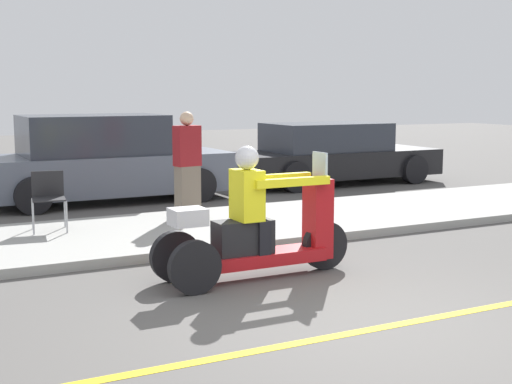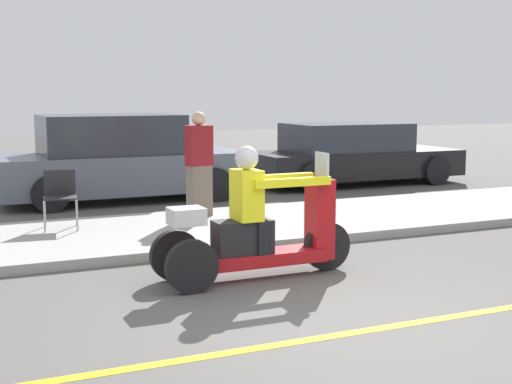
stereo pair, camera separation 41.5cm
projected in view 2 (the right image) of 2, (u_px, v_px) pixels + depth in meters
name	position (u px, v px, depth m)	size (l,w,h in m)	color
ground_plane	(365.00, 331.00, 6.16)	(60.00, 60.00, 0.00)	#565451
lane_stripe	(351.00, 333.00, 6.11)	(24.00, 0.12, 0.01)	gold
sidewalk_strip	(191.00, 230.00, 10.31)	(28.00, 2.80, 0.12)	#9E9E99
motorcycle_trike	(256.00, 231.00, 7.83)	(2.31, 0.66, 1.48)	black
spectator_end_of_line	(199.00, 166.00, 11.08)	(0.42, 0.29, 1.63)	#726656
folding_chair_set_back	(60.00, 193.00, 10.14)	(0.53, 0.53, 0.82)	#A5A8AD
parked_car_lot_right	(352.00, 155.00, 15.81)	(4.74, 1.98, 1.36)	black
parked_car_lot_far	(120.00, 160.00, 13.46)	(4.63, 2.02, 1.62)	slate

